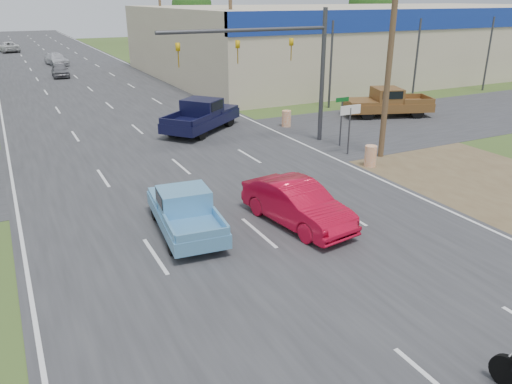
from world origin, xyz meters
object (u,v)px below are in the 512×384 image
distant_car_grey (60,70)px  distant_car_white (8,47)px  navy_pickup (202,115)px  blue_pickup (184,210)px  red_convertible (297,204)px  brown_pickup (386,102)px  distant_car_silver (56,59)px

distant_car_grey → distant_car_white: (-3.54, 29.30, 0.06)m
navy_pickup → distant_car_white: navy_pickup is taller
blue_pickup → navy_pickup: 13.76m
blue_pickup → red_convertible: bearing=-13.6°
brown_pickup → distant_car_grey: 33.28m
distant_car_grey → blue_pickup: bearing=-88.2°
distant_car_white → brown_pickup: bearing=101.8°
brown_pickup → distant_car_silver: (-16.27, 38.66, -0.28)m
distant_car_grey → distant_car_white: size_ratio=0.75×
navy_pickup → red_convertible: bearing=-46.6°
distant_car_white → blue_pickup: bearing=84.4°
distant_car_silver → distant_car_white: size_ratio=0.89×
blue_pickup → distant_car_silver: 49.35m
brown_pickup → distant_car_white: 61.42m
brown_pickup → distant_car_white: size_ratio=1.16×
blue_pickup → distant_car_white: blue_pickup is taller
distant_car_grey → navy_pickup: bearing=-76.9°
distant_car_white → distant_car_silver: bearing=95.0°
distant_car_grey → distant_car_white: distant_car_white is taller
distant_car_grey → brown_pickup: bearing=-56.1°
red_convertible → navy_pickup: (1.92, 13.87, 0.20)m
red_convertible → navy_pickup: size_ratio=0.79×
blue_pickup → distant_car_grey: bearing=94.8°
blue_pickup → brown_pickup: 20.85m
brown_pickup → distant_car_silver: size_ratio=1.31×
navy_pickup → distant_car_grey: size_ratio=1.50×
blue_pickup → navy_pickup: navy_pickup is taller
red_convertible → navy_pickup: navy_pickup is taller
navy_pickup → brown_pickup: (12.33, -1.90, -0.01)m
brown_pickup → distant_car_white: brown_pickup is taller
navy_pickup → blue_pickup: bearing=-62.7°
distant_car_white → red_convertible: bearing=87.3°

